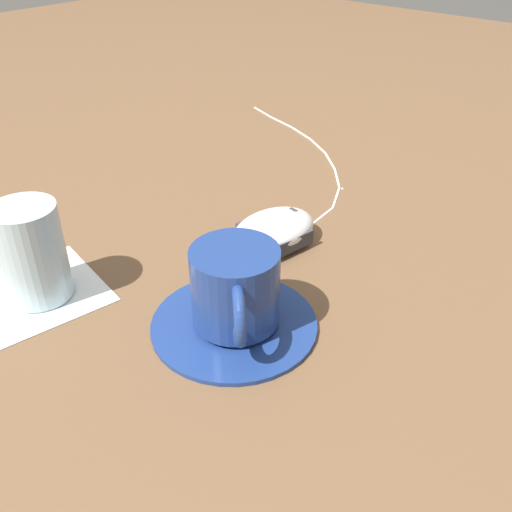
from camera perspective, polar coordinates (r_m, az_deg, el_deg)
ground_plane at (r=0.59m, az=-6.81°, el=-2.58°), size 3.00×3.00×0.00m
saucer at (r=0.53m, az=-2.20°, el=-6.64°), size 0.15×0.15×0.01m
coffee_cup at (r=0.50m, az=-2.07°, el=-3.17°), size 0.09×0.10×0.07m
computer_mouse at (r=0.64m, az=1.82°, el=2.67°), size 0.11×0.08×0.04m
mouse_cable at (r=0.87m, az=5.23°, el=10.18°), size 0.28×0.33×0.00m
napkin_under_glass at (r=0.61m, az=-21.26°, el=-3.46°), size 0.15×0.15×0.00m
drinking_glass at (r=0.58m, az=-21.50°, el=0.34°), size 0.06×0.06×0.10m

